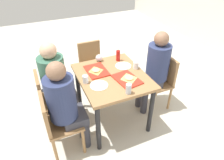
% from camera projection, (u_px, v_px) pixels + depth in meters
% --- Properties ---
extents(ground_plane, '(10.00, 10.00, 0.02)m').
position_uv_depth(ground_plane, '(112.00, 118.00, 3.04)').
color(ground_plane, beige).
extents(main_table, '(0.98, 0.85, 0.77)m').
position_uv_depth(main_table, '(112.00, 82.00, 2.65)').
color(main_table, '#9E7247').
rests_on(main_table, ground_plane).
extents(chair_near_left, '(0.40, 0.40, 0.84)m').
position_uv_depth(chair_near_left, '(49.00, 97.00, 2.67)').
color(chair_near_left, '#9E7247').
rests_on(chair_near_left, ground_plane).
extents(chair_near_right, '(0.40, 0.40, 0.84)m').
position_uv_depth(chair_near_right, '(56.00, 122.00, 2.30)').
color(chair_near_right, '#9E7247').
rests_on(chair_near_right, ground_plane).
extents(chair_far_side, '(0.40, 0.40, 0.84)m').
position_uv_depth(chair_far_side, '(161.00, 79.00, 3.02)').
color(chair_far_side, '#9E7247').
rests_on(chair_far_side, ground_plane).
extents(chair_left_end, '(0.40, 0.40, 0.84)m').
position_uv_depth(chair_left_end, '(92.00, 63.00, 3.41)').
color(chair_left_end, '#9E7247').
rests_on(chair_left_end, ground_plane).
extents(person_in_red, '(0.32, 0.42, 1.25)m').
position_uv_depth(person_in_red, '(57.00, 79.00, 2.57)').
color(person_in_red, '#383842').
rests_on(person_in_red, ground_plane).
extents(person_in_brown_jacket, '(0.32, 0.42, 1.25)m').
position_uv_depth(person_in_brown_jacket, '(65.00, 102.00, 2.20)').
color(person_in_brown_jacket, '#383842').
rests_on(person_in_brown_jacket, ground_plane).
extents(person_far_side, '(0.32, 0.42, 1.25)m').
position_uv_depth(person_far_side, '(155.00, 67.00, 2.83)').
color(person_far_side, '#383842').
rests_on(person_far_side, ground_plane).
extents(tray_red_near, '(0.36, 0.27, 0.02)m').
position_uv_depth(tray_red_near, '(97.00, 71.00, 2.67)').
color(tray_red_near, red).
rests_on(tray_red_near, main_table).
extents(tray_red_far, '(0.39, 0.31, 0.02)m').
position_uv_depth(tray_red_far, '(127.00, 79.00, 2.50)').
color(tray_red_far, red).
rests_on(tray_red_far, main_table).
extents(paper_plate_center, '(0.22, 0.22, 0.01)m').
position_uv_depth(paper_plate_center, '(123.00, 66.00, 2.78)').
color(paper_plate_center, white).
rests_on(paper_plate_center, main_table).
extents(paper_plate_near_edge, '(0.22, 0.22, 0.01)m').
position_uv_depth(paper_plate_near_edge, '(99.00, 85.00, 2.40)').
color(paper_plate_near_edge, white).
rests_on(paper_plate_near_edge, main_table).
extents(pizza_slice_a, '(0.19, 0.17, 0.02)m').
position_uv_depth(pizza_slice_a, '(96.00, 70.00, 2.64)').
color(pizza_slice_a, tan).
rests_on(pizza_slice_a, tray_red_near).
extents(pizza_slice_b, '(0.21, 0.19, 0.02)m').
position_uv_depth(pizza_slice_b, '(129.00, 78.00, 2.49)').
color(pizza_slice_b, '#DBAD60').
rests_on(pizza_slice_b, tray_red_far).
extents(plastic_cup_a, '(0.07, 0.07, 0.10)m').
position_uv_depth(plastic_cup_a, '(136.00, 65.00, 2.70)').
color(plastic_cup_a, white).
rests_on(plastic_cup_a, main_table).
extents(plastic_cup_b, '(0.07, 0.07, 0.10)m').
position_uv_depth(plastic_cup_b, '(85.00, 79.00, 2.42)').
color(plastic_cup_b, white).
rests_on(plastic_cup_b, main_table).
extents(soda_can, '(0.07, 0.07, 0.12)m').
position_uv_depth(soda_can, '(129.00, 89.00, 2.25)').
color(soda_can, '#B7BCC6').
rests_on(soda_can, main_table).
extents(condiment_bottle, '(0.06, 0.06, 0.16)m').
position_uv_depth(condiment_bottle, '(118.00, 56.00, 2.86)').
color(condiment_bottle, red).
rests_on(condiment_bottle, main_table).
extents(foil_bundle, '(0.10, 0.10, 0.10)m').
position_uv_depth(foil_bundle, '(99.00, 58.00, 2.87)').
color(foil_bundle, silver).
rests_on(foil_bundle, main_table).
extents(handbag, '(0.32, 0.17, 0.28)m').
position_uv_depth(handbag, '(48.00, 101.00, 3.13)').
color(handbag, black).
rests_on(handbag, ground_plane).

